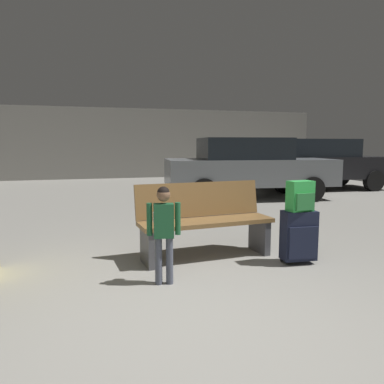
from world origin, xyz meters
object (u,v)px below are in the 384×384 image
object	(u,v)px
suitcase	(299,236)
parked_car_side	(318,163)
backpack_bright	(301,196)
child	(164,225)
parked_car_near	(247,166)
bench	(204,220)

from	to	relation	value
suitcase	parked_car_side	world-z (taller)	parked_car_side
parked_car_side	backpack_bright	bearing A→B (deg)	-125.84
parked_car_side	suitcase	bearing A→B (deg)	-125.85
child	parked_car_near	world-z (taller)	parked_car_near
suitcase	parked_car_side	xyz separation A→B (m)	(4.46, 6.17, 0.48)
suitcase	child	xyz separation A→B (m)	(-1.60, -0.21, 0.27)
backpack_bright	bench	bearing A→B (deg)	150.23
suitcase	parked_car_near	world-z (taller)	parked_car_near
bench	suitcase	distance (m)	1.10
parked_car_side	child	bearing A→B (deg)	-133.53
bench	suitcase	bearing A→B (deg)	-29.78
child	parked_car_near	xyz separation A→B (m)	(3.19, 5.17, 0.22)
backpack_bright	parked_car_side	bearing A→B (deg)	54.16
suitcase	parked_car_near	bearing A→B (deg)	72.28
child	suitcase	bearing A→B (deg)	7.37
backpack_bright	parked_car_near	distance (m)	5.21
parked_car_near	parked_car_side	xyz separation A→B (m)	(2.87, 1.21, 0.00)
suitcase	child	distance (m)	1.64
backpack_bright	child	size ratio (longest dim) A/B	0.36
backpack_bright	parked_car_near	bearing A→B (deg)	72.30
suitcase	backpack_bright	bearing A→B (deg)	-22.20
backpack_bright	parked_car_side	size ratio (longest dim) A/B	0.08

